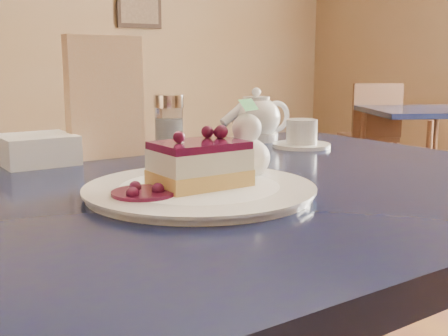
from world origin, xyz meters
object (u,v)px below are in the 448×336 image
main_table (182,241)px  cheesecake_slice (200,164)px  dessert_plate (200,190)px  bg_table_far_right (429,195)px  tea_set (264,122)px

main_table → cheesecake_slice: size_ratio=9.97×
main_table → dessert_plate: (0.00, -0.05, 0.09)m
cheesecake_slice → main_table: bearing=90.0°
dessert_plate → bg_table_far_right: (2.85, 1.94, -0.75)m
main_table → tea_set: (0.39, 0.35, 0.13)m
cheesecake_slice → bg_table_far_right: 3.54m
main_table → cheesecake_slice: 0.14m
dessert_plate → tea_set: bearing=46.4°
main_table → cheesecake_slice: bearing=-90.0°
dessert_plate → bg_table_far_right: size_ratio=0.20×
dessert_plate → bg_table_far_right: dessert_plate is taller
dessert_plate → cheesecake_slice: cheesecake_slice is taller
main_table → dessert_plate: 0.11m
main_table → dessert_plate: dessert_plate is taller
dessert_plate → cheesecake_slice: size_ratio=2.37×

